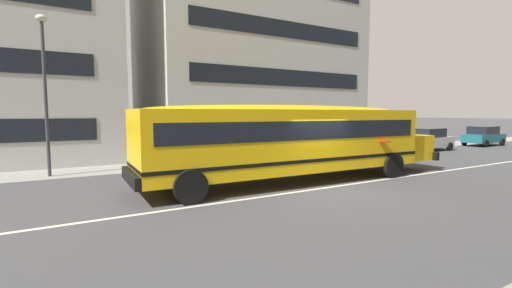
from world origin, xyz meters
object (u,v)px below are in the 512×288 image
Objects in this scene: parked_car_white_end_of_row at (379,142)px; school_bus at (294,136)px; parked_car_teal_beside_sign at (483,136)px; street_lamp at (44,75)px; parked_car_silver_mid_block at (429,139)px.

school_bus is at bearing -157.31° from parked_car_white_end_of_row.
school_bus reaches higher than parked_car_teal_beside_sign.
street_lamp is (-8.45, 6.16, 2.51)m from school_bus.
parked_car_teal_beside_sign is 0.98× the size of parked_car_silver_mid_block.
parked_car_silver_mid_block is 24.10m from street_lamp.
parked_car_teal_beside_sign is at bearing -2.32° from parked_car_silver_mid_block.
school_bus is at bearing -167.04° from parked_car_silver_mid_block.
parked_car_silver_mid_block is at bearing 0.70° from parked_car_white_end_of_row.
parked_car_silver_mid_block and parked_car_white_end_of_row have the same top height.
school_bus is at bearing -169.71° from parked_car_teal_beside_sign.
street_lamp is at bearing 173.65° from parked_car_white_end_of_row.
parked_car_silver_mid_block is at bearing 17.13° from school_bus.
parked_car_white_end_of_row is (-5.40, -0.10, 0.00)m from parked_car_silver_mid_block.
school_bus is 23.39m from parked_car_teal_beside_sign.
parked_car_teal_beside_sign is at bearing -3.25° from street_lamp.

